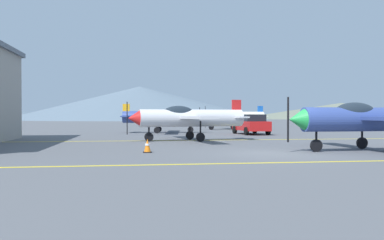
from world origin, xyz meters
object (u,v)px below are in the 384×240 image
object	(u,v)px
airplane_back	(233,116)
car_sedan	(251,124)
traffic_cone_front	(147,146)
airplane_far	(163,117)
airplane_mid	(188,117)
airplane_near	(367,118)

from	to	relation	value
airplane_back	car_sedan	size ratio (longest dim) A/B	1.93
airplane_back	traffic_cone_front	bearing A→B (deg)	-111.45
airplane_far	car_sedan	size ratio (longest dim) A/B	1.93
airplane_mid	airplane_far	xyz separation A→B (m)	(-0.72, 11.05, 0.00)
airplane_near	airplane_back	distance (m)	25.64
airplane_far	car_sedan	distance (m)	7.87
airplane_near	traffic_cone_front	xyz separation A→B (m)	(-9.62, 0.56, -1.15)
airplane_mid	airplane_far	bearing A→B (deg)	93.72
airplane_near	car_sedan	bearing A→B (deg)	92.89
airplane_mid	airplane_back	bearing A→B (deg)	67.87
airplane_near	traffic_cone_front	distance (m)	9.71
airplane_near	car_sedan	size ratio (longest dim) A/B	1.92
airplane_near	airplane_far	xyz separation A→B (m)	(-7.66, 19.07, 0.00)
airplane_near	airplane_mid	world-z (taller)	same
airplane_near	traffic_cone_front	bearing A→B (deg)	176.65
airplane_mid	airplane_back	distance (m)	19.02
airplane_near	car_sedan	world-z (taller)	airplane_near
airplane_back	airplane_near	bearing A→B (deg)	-90.50
airplane_mid	airplane_back	xyz separation A→B (m)	(7.17, 17.62, 0.00)
airplane_far	airplane_back	size ratio (longest dim) A/B	1.00
airplane_back	car_sedan	world-z (taller)	airplane_back
car_sedan	traffic_cone_front	xyz separation A→B (m)	(-8.85, -14.75, -0.56)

